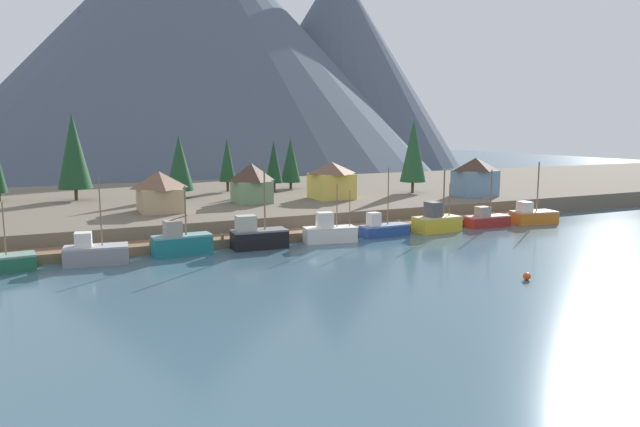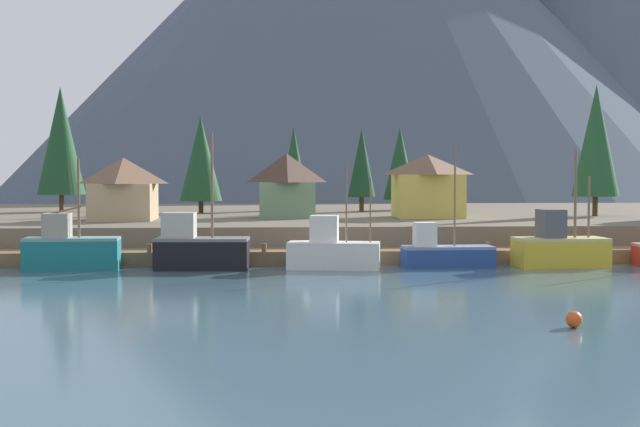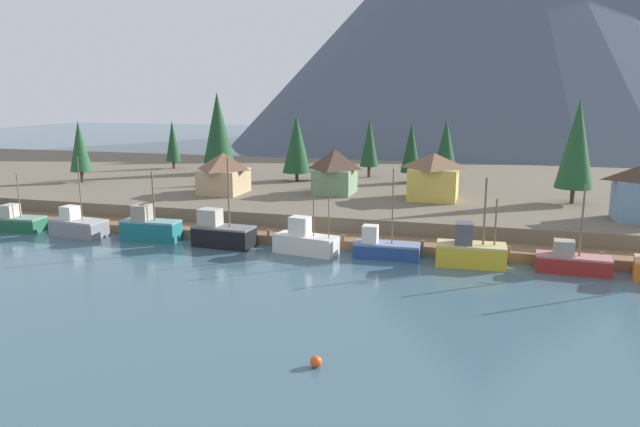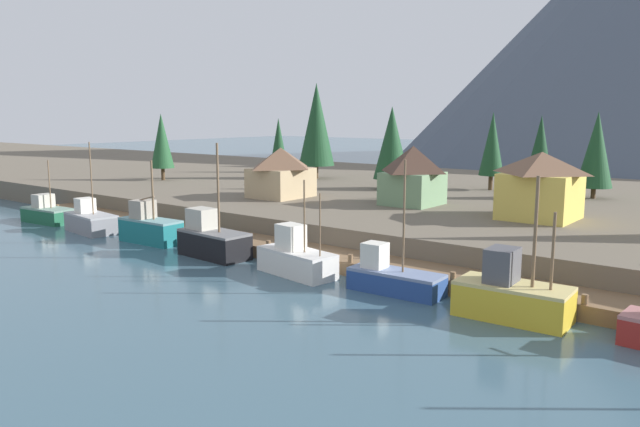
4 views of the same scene
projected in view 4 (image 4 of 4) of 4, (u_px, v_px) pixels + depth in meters
The scene contains 21 objects.
ground_plane at pixel (432, 235), 62.08m from camera, with size 400.00×400.00×1.00m, color #3D5B6B.
dock at pixel (322, 257), 47.95m from camera, with size 80.00×4.00×1.60m.
shoreline_bank at pixel (482, 204), 71.11m from camera, with size 400.00×56.00×2.50m, color #665B4C.
mountain_west_peak at pixel (577, 64), 150.77m from camera, with size 57.27×57.27×47.49m, color #4C566B.
fishing_boat_green at pixel (48, 213), 66.07m from camera, with size 6.39×3.14×6.75m.
fishing_boat_grey at pixel (91, 221), 60.61m from camera, with size 6.50×3.61×8.89m.
fishing_boat_teal at pixel (150, 228), 55.60m from camera, with size 6.35×2.61×7.49m.
fishing_boat_black at pixel (212, 240), 50.08m from camera, with size 6.42×3.17×9.28m.
fishing_boat_white at pixel (296, 258), 44.44m from camera, with size 6.58×3.51×6.98m.
fishing_boat_blue at pixel (393, 278), 40.05m from camera, with size 6.33×2.50×8.69m.
fishing_boat_yellow at pixel (511, 296), 34.82m from camera, with size 6.38×3.17×8.23m.
house_yellow at pixel (540, 185), 53.11m from camera, with size 6.20×6.24×5.83m.
house_green at pixel (413, 175), 61.64m from camera, with size 5.27×5.66×5.91m.
house_tan at pixel (281, 172), 67.38m from camera, with size 5.54×6.37×5.43m.
conifer_near_left at pixel (596, 150), 65.79m from camera, with size 3.70×3.70×9.34m.
conifer_near_right at pixel (492, 144), 73.33m from camera, with size 2.95×2.95×9.30m.
conifer_mid_right at pixel (279, 141), 96.37m from camera, with size 2.61×2.61×8.46m.
conifer_back_left at pixel (392, 143), 74.03m from camera, with size 4.35×4.35×9.99m.
conifer_back_right at pixel (162, 141), 84.60m from camera, with size 3.19×3.19×9.17m.
conifer_centre at pixel (317, 125), 86.37m from camera, with size 5.04×5.04×13.35m.
conifer_far_left at pixel (540, 150), 65.79m from camera, with size 2.99×2.99×8.95m.
Camera 4 is at (28.84, -34.87, 11.47)m, focal length 34.55 mm.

